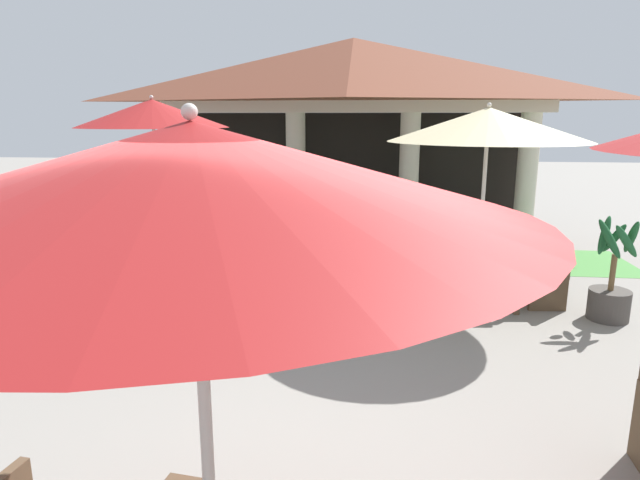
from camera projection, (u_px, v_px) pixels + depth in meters
background_pavilion at (353, 86)px, 11.12m from camera, size 8.42×3.17×4.13m
lawn_strip at (346, 256)px, 10.18m from camera, size 10.22×1.87×0.01m
patio_umbrella_near_foreground at (193, 177)px, 1.95m from camera, size 2.57×2.57×2.63m
patio_table_mid_right at (161, 241)px, 8.69m from camera, size 1.12×1.12×0.72m
patio_umbrella_mid_right at (153, 115)px, 8.24m from camera, size 2.32×2.32×2.90m
patio_chair_mid_right_north at (194, 240)px, 9.67m from camera, size 0.71×0.63×0.82m
patio_chair_mid_right_south at (122, 271)px, 7.80m from camera, size 0.72×0.70×0.85m
patio_table_far_back at (479, 262)px, 7.47m from camera, size 1.00×1.00×0.70m
patio_umbrella_far_back at (488, 125)px, 7.05m from camera, size 2.64×2.64×2.76m
patio_chair_far_back_east at (544, 276)px, 7.51m from camera, size 0.57×0.66×0.85m
patio_chair_far_back_west at (411, 275)px, 7.52m from camera, size 0.57×0.61×0.90m
patio_chair_far_back_north at (461, 259)px, 8.41m from camera, size 0.66×0.56×0.83m
potted_palm_right_edge at (610, 291)px, 6.93m from camera, size 0.54×0.56×1.36m
terracotta_urn at (395, 268)px, 8.80m from camera, size 0.31×0.31×0.39m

